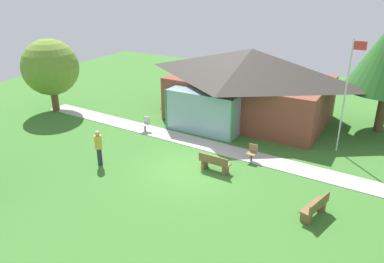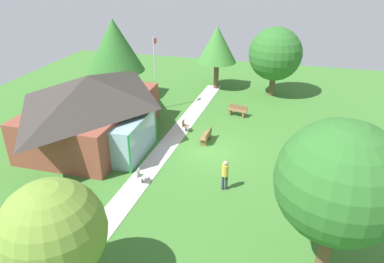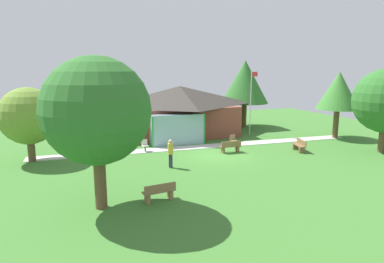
% 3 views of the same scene
% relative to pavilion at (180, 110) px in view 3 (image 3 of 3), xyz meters
% --- Properties ---
extents(ground_plane, '(44.00, 44.00, 0.00)m').
position_rel_pavilion_xyz_m(ground_plane, '(0.30, -7.71, -2.28)').
color(ground_plane, '#3D752D').
extents(pavilion, '(10.29, 7.75, 4.38)m').
position_rel_pavilion_xyz_m(pavilion, '(0.00, 0.00, 0.00)').
color(pavilion, brown).
rests_on(pavilion, ground_plane).
extents(footpath, '(24.95, 2.30, 0.03)m').
position_rel_pavilion_xyz_m(footpath, '(0.30, -5.01, -2.26)').
color(footpath, '#BCB7B2').
rests_on(footpath, ground_plane).
extents(flagpole, '(0.64, 0.08, 5.76)m').
position_rel_pavilion_xyz_m(flagpole, '(5.94, -2.17, 0.89)').
color(flagpole, silver).
rests_on(flagpole, ground_plane).
extents(bench_front_left, '(1.55, 0.64, 0.84)m').
position_rel_pavilion_xyz_m(bench_front_left, '(-5.54, -14.29, -1.88)').
color(bench_front_left, olive).
rests_on(bench_front_left, ground_plane).
extents(bench_rear_near_path, '(1.52, 0.50, 0.84)m').
position_rel_pavilion_xyz_m(bench_rear_near_path, '(1.44, -7.35, -1.88)').
color(bench_rear_near_path, brown).
rests_on(bench_rear_near_path, ground_plane).
extents(bench_mid_right, '(0.79, 1.56, 0.84)m').
position_rel_pavilion_xyz_m(bench_mid_right, '(6.31, -8.68, -1.88)').
color(bench_mid_right, brown).
rests_on(bench_mid_right, ground_plane).
extents(patio_chair_lawn_spare, '(0.45, 0.45, 0.86)m').
position_rel_pavilion_xyz_m(patio_chair_lawn_spare, '(2.56, -5.53, -1.86)').
color(patio_chair_lawn_spare, '#8C6B4C').
rests_on(patio_chair_lawn_spare, ground_plane).
extents(patio_chair_west, '(0.47, 0.47, 0.86)m').
position_rel_pavilion_xyz_m(patio_chair_west, '(-4.24, -5.00, -1.86)').
color(patio_chair_west, beige).
rests_on(patio_chair_west, ground_plane).
extents(visitor_strolling_lawn, '(0.34, 0.34, 1.74)m').
position_rel_pavilion_xyz_m(visitor_strolling_lawn, '(-3.61, -9.49, -1.26)').
color(visitor_strolling_lawn, '#2D3347').
rests_on(visitor_strolling_lawn, ground_plane).
extents(tree_west_hedge, '(3.61, 3.61, 4.76)m').
position_rel_pavilion_xyz_m(tree_west_hedge, '(-11.63, -5.08, 0.66)').
color(tree_west_hedge, brown).
rests_on(tree_west_hedge, ground_plane).
extents(tree_lawn_corner, '(4.47, 4.47, 6.43)m').
position_rel_pavilion_xyz_m(tree_lawn_corner, '(-8.06, -14.16, 1.90)').
color(tree_lawn_corner, brown).
rests_on(tree_lawn_corner, ground_plane).
extents(tree_behind_pavilion_right, '(4.72, 4.72, 6.72)m').
position_rel_pavilion_xyz_m(tree_behind_pavilion_right, '(7.48, 1.85, 2.29)').
color(tree_behind_pavilion_right, brown).
rests_on(tree_behind_pavilion_right, ground_plane).
extents(tree_east_hedge, '(3.53, 3.53, 5.67)m').
position_rel_pavilion_xyz_m(tree_east_hedge, '(12.24, -5.74, 1.76)').
color(tree_east_hedge, brown).
rests_on(tree_east_hedge, ground_plane).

